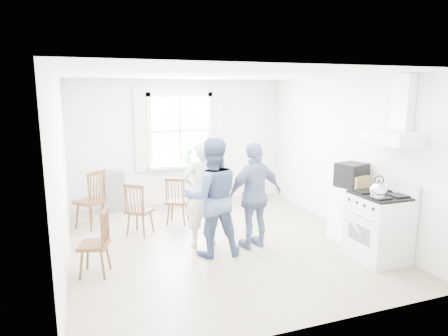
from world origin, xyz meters
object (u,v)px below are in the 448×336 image
at_px(person_mid, 212,197).
at_px(person_right, 255,196).
at_px(windsor_chair_c, 101,235).
at_px(low_cabinet, 351,214).
at_px(person_left, 202,193).
at_px(gas_stove, 378,226).
at_px(stereo_stack, 352,175).
at_px(windsor_chair_b, 176,196).
at_px(windsor_chair_a, 94,193).

xyz_separation_m(person_mid, person_right, (0.69, 0.05, -0.05)).
height_order(windsor_chair_c, person_mid, person_mid).
xyz_separation_m(low_cabinet, windsor_chair_c, (-3.79, 0.12, 0.09)).
height_order(person_left, person_mid, person_mid).
xyz_separation_m(low_cabinet, person_right, (-1.54, 0.30, 0.36)).
xyz_separation_m(low_cabinet, person_left, (-2.27, 0.63, 0.38)).
bearing_deg(windsor_chair_c, gas_stove, -12.39).
relative_size(stereo_stack, person_mid, 0.29).
height_order(windsor_chair_b, person_left, person_left).
xyz_separation_m(low_cabinet, person_mid, (-2.23, 0.25, 0.41)).
height_order(windsor_chair_a, windsor_chair_c, windsor_chair_a).
height_order(low_cabinet, windsor_chair_c, low_cabinet).
bearing_deg(low_cabinet, windsor_chair_b, 144.22).
bearing_deg(gas_stove, person_left, 148.75).
distance_m(windsor_chair_c, person_right, 2.27).
bearing_deg(low_cabinet, gas_stove, -95.68).
relative_size(low_cabinet, person_mid, 0.52).
xyz_separation_m(gas_stove, windsor_chair_a, (-3.72, 2.73, 0.15)).
relative_size(stereo_stack, person_left, 0.30).
relative_size(windsor_chair_c, person_mid, 0.52).
height_order(gas_stove, low_cabinet, gas_stove).
bearing_deg(person_right, stereo_stack, 157.93).
xyz_separation_m(windsor_chair_b, windsor_chair_c, (-1.37, -1.63, 0.01)).
relative_size(windsor_chair_b, person_left, 0.53).
distance_m(stereo_stack, person_left, 2.33).
relative_size(gas_stove, low_cabinet, 1.24).
xyz_separation_m(stereo_stack, windsor_chair_a, (-3.75, 2.05, -0.45)).
relative_size(low_cabinet, windsor_chair_a, 0.87).
height_order(low_cabinet, person_left, person_left).
height_order(low_cabinet, stereo_stack, stereo_stack).
bearing_deg(windsor_chair_b, gas_stove, -46.13).
xyz_separation_m(windsor_chair_b, person_right, (0.88, -1.44, 0.28)).
bearing_deg(low_cabinet, stereo_stack, -163.50).
xyz_separation_m(windsor_chair_a, person_right, (2.25, -1.73, 0.18)).
distance_m(low_cabinet, windsor_chair_b, 2.98).
relative_size(low_cabinet, person_left, 0.54).
relative_size(windsor_chair_b, person_mid, 0.51).
distance_m(person_left, person_right, 0.80).
bearing_deg(stereo_stack, person_left, 163.82).
bearing_deg(person_left, gas_stove, 148.27).
xyz_separation_m(gas_stove, person_mid, (-2.16, 0.95, 0.38)).
height_order(low_cabinet, windsor_chair_b, low_cabinet).
distance_m(low_cabinet, person_right, 1.61).
bearing_deg(windsor_chair_c, stereo_stack, -1.98).
bearing_deg(low_cabinet, windsor_chair_a, 151.77).
bearing_deg(stereo_stack, person_right, 168.22).
height_order(low_cabinet, windsor_chair_a, windsor_chair_a).
relative_size(gas_stove, person_left, 0.68).
xyz_separation_m(person_left, person_mid, (0.04, -0.38, 0.03)).
relative_size(windsor_chair_a, windsor_chair_b, 1.18).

